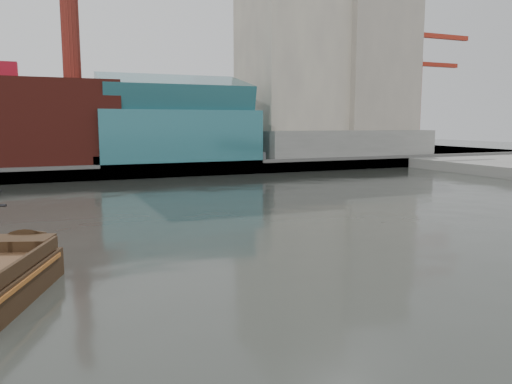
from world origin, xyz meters
name	(u,v)px	position (x,y,z in m)	size (l,w,h in m)	color
ground	(300,287)	(0.00, 0.00, 0.00)	(400.00, 400.00, 0.00)	#272924
promenade_far	(109,161)	(0.00, 92.00, 1.00)	(220.00, 60.00, 2.00)	slate
seawall	(130,171)	(0.00, 62.50, 1.30)	(220.00, 1.00, 2.60)	#4C4C49
skyline	(134,52)	(5.21, 84.56, 24.55)	(149.00, 45.00, 62.00)	#7B5D4A
crane_a	(417,87)	(78.63, 82.00, 19.11)	(22.50, 4.00, 32.25)	slate
crane_b	(419,102)	(88.23, 92.00, 15.57)	(19.10, 4.00, 26.25)	slate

